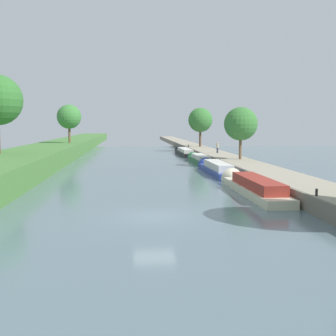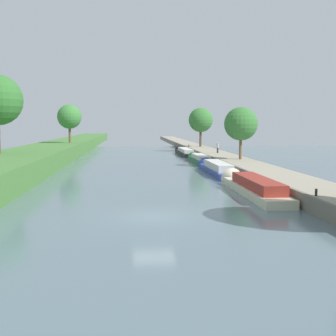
% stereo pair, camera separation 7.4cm
% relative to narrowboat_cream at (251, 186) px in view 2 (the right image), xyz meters
% --- Properties ---
extents(ground_plane, '(160.00, 160.00, 0.00)m').
position_rel_narrowboat_cream_xyz_m(ground_plane, '(-8.32, -8.00, -0.56)').
color(ground_plane, slate).
extents(stone_quay, '(0.25, 260.00, 1.11)m').
position_rel_narrowboat_cream_xyz_m(stone_quay, '(1.44, -8.00, -0.01)').
color(stone_quay, '#6B665B').
rests_on(stone_quay, ground_plane).
extents(narrowboat_cream, '(2.17, 13.64, 2.13)m').
position_rel_narrowboat_cream_xyz_m(narrowboat_cream, '(0.00, 0.00, 0.00)').
color(narrowboat_cream, beige).
rests_on(narrowboat_cream, ground_plane).
extents(narrowboat_blue, '(1.99, 13.17, 2.00)m').
position_rel_narrowboat_cream_xyz_m(narrowboat_blue, '(-0.06, 14.07, -0.02)').
color(narrowboat_blue, '#283D93').
rests_on(narrowboat_blue, ground_plane).
extents(narrowboat_green, '(1.82, 12.43, 1.78)m').
position_rel_narrowboat_cream_xyz_m(narrowboat_green, '(0.24, 27.03, -0.07)').
color(narrowboat_green, '#1E6033').
rests_on(narrowboat_green, ground_plane).
extents(narrowboat_black, '(1.94, 15.19, 1.85)m').
position_rel_narrowboat_cream_xyz_m(narrowboat_black, '(0.03, 42.37, -0.05)').
color(narrowboat_black, black).
rests_on(narrowboat_black, ground_plane).
extents(tree_rightbank_midnear, '(4.26, 4.26, 6.64)m').
position_rel_narrowboat_cream_xyz_m(tree_rightbank_midnear, '(4.33, 19.76, 5.00)').
color(tree_rightbank_midnear, brown).
rests_on(tree_rightbank_midnear, right_towpath).
extents(tree_rightbank_midfar, '(4.84, 4.84, 7.73)m').
position_rel_narrowboat_cream_xyz_m(tree_rightbank_midfar, '(4.30, 50.28, 5.79)').
color(tree_rightbank_midfar, brown).
rests_on(tree_rightbank_midfar, right_towpath).
extents(tree_leftbank_downstream, '(4.30, 4.30, 6.82)m').
position_rel_narrowboat_cream_xyz_m(tree_leftbank_downstream, '(-20.52, 43.68, 6.28)').
color(tree_leftbank_downstream, brown).
rests_on(tree_leftbank_downstream, left_grassy_bank).
extents(person_walking, '(0.34, 0.34, 1.66)m').
position_rel_narrowboat_cream_xyz_m(person_walking, '(3.84, 31.44, 1.37)').
color(person_walking, '#282D42').
rests_on(person_walking, right_towpath).
extents(mooring_bollard_near, '(0.16, 0.16, 0.45)m').
position_rel_narrowboat_cream_xyz_m(mooring_bollard_near, '(1.86, -7.70, 0.72)').
color(mooring_bollard_near, black).
rests_on(mooring_bollard_near, right_towpath).
extents(mooring_bollard_far, '(0.16, 0.16, 0.45)m').
position_rel_narrowboat_cream_xyz_m(mooring_bollard_far, '(1.86, 49.60, 0.72)').
color(mooring_bollard_far, black).
rests_on(mooring_bollard_far, right_towpath).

